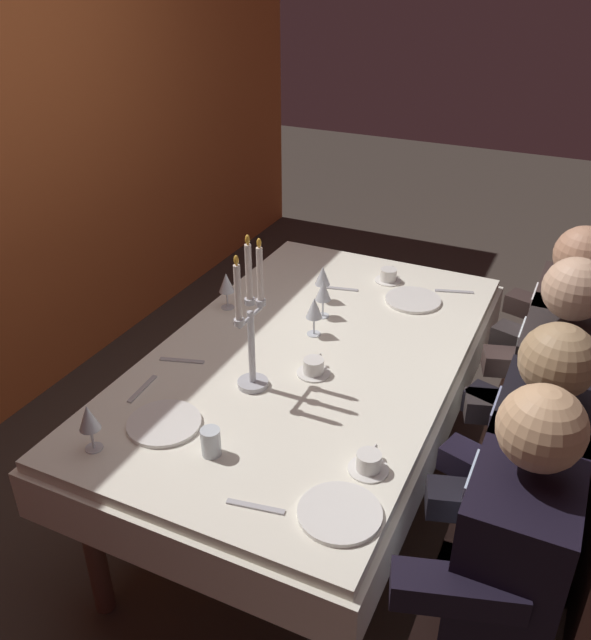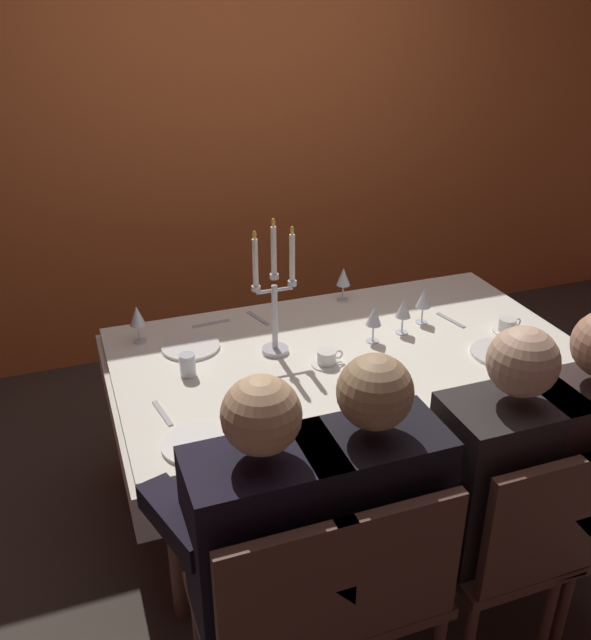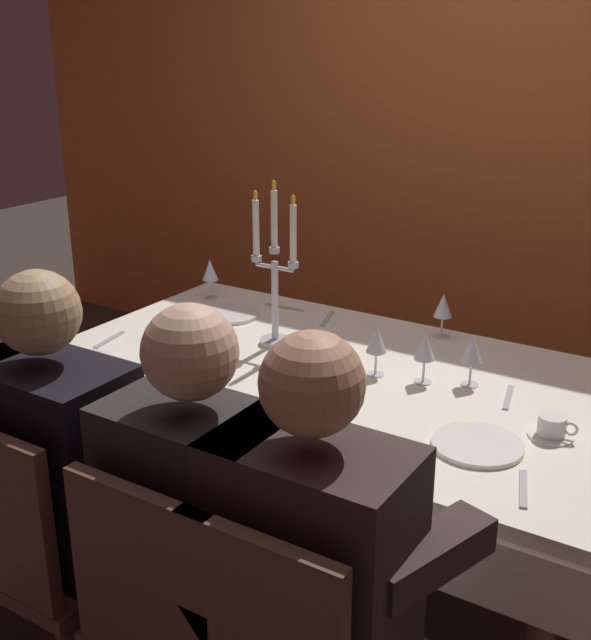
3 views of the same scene
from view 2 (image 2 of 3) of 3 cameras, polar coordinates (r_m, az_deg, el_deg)
ground_plane at (r=3.27m, az=3.92°, el=-13.91°), size 12.00×12.00×0.00m
back_wall at (r=4.13m, az=-5.04°, el=15.71°), size 6.00×0.12×2.70m
dining_table at (r=2.91m, az=4.30°, el=-4.56°), size 1.94×1.14×0.74m
candelabra at (r=2.72m, az=-1.76°, el=1.63°), size 0.19×0.11×0.58m
dinner_plate_0 at (r=2.89m, az=-8.72°, el=-2.18°), size 0.24×0.24×0.01m
dinner_plate_1 at (r=2.32m, az=-8.19°, el=-10.17°), size 0.24×0.24×0.01m
dinner_plate_2 at (r=2.93m, az=16.67°, el=-2.62°), size 0.24×0.24×0.01m
wine_glass_0 at (r=2.88m, az=6.54°, el=0.27°), size 0.07×0.07×0.16m
wine_glass_1 at (r=3.24m, az=4.00°, el=3.54°), size 0.07×0.07×0.16m
wine_glass_2 at (r=3.07m, az=10.60°, el=1.70°), size 0.07×0.07×0.16m
wine_glass_3 at (r=2.93m, az=-13.03°, el=0.24°), size 0.07×0.07×0.16m
wine_glass_4 at (r=2.96m, az=8.97°, el=0.94°), size 0.07×0.07×0.16m
water_tumbler_0 at (r=2.68m, az=-8.96°, el=-3.72°), size 0.06×0.06×0.09m
coffee_cup_0 at (r=2.33m, az=-3.18°, el=-8.97°), size 0.13×0.12×0.06m
coffee_cup_1 at (r=3.12m, az=17.21°, el=-0.46°), size 0.13×0.12×0.06m
coffee_cup_2 at (r=2.73m, az=2.64°, el=-3.22°), size 0.13×0.12×0.06m
fork_0 at (r=3.10m, az=-3.11°, el=0.13°), size 0.07×0.17×0.01m
fork_1 at (r=3.08m, az=-7.02°, el=-0.28°), size 0.17×0.03×0.01m
fork_2 at (r=3.16m, az=12.78°, el=-0.01°), size 0.05×0.17×0.01m
fork_3 at (r=2.49m, az=-11.00°, el=-7.61°), size 0.05×0.17×0.01m
fork_4 at (r=2.94m, az=20.88°, el=-3.35°), size 0.07×0.17×0.01m
seated_diner_0 at (r=1.99m, az=-2.54°, el=-17.50°), size 0.63×0.48×1.24m
seated_diner_1 at (r=2.08m, az=6.11°, el=-15.35°), size 0.63×0.48×1.24m
seated_diner_2 at (r=2.29m, az=17.05°, el=-12.08°), size 0.63×0.48×1.24m
seated_diner_3 at (r=2.46m, az=22.82°, el=-10.14°), size 0.63×0.48×1.24m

